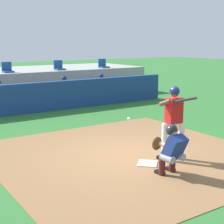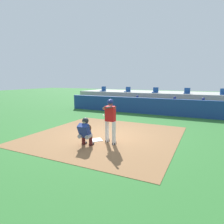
{
  "view_description": "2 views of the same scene",
  "coord_description": "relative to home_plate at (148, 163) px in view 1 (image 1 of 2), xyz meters",
  "views": [
    {
      "loc": [
        -5.06,
        -6.91,
        2.84
      ],
      "look_at": [
        0.0,
        0.7,
        1.0
      ],
      "focal_mm": 56.94,
      "sensor_mm": 36.0,
      "label": 1
    },
    {
      "loc": [
        4.08,
        -7.67,
        2.55
      ],
      "look_at": [
        0.0,
        0.7,
        1.0
      ],
      "focal_mm": 31.28,
      "sensor_mm": 36.0,
      "label": 2
    }
  ],
  "objects": [
    {
      "name": "catcher_crouched",
      "position": [
        -0.02,
        -0.78,
        0.59
      ],
      "size": [
        0.5,
        1.86,
        1.13
      ],
      "color": "gray",
      "rests_on": "ground"
    },
    {
      "name": "stadium_seat_4",
      "position": [
        5.2,
        10.18,
        1.51
      ],
      "size": [
        0.46,
        0.46,
        0.48
      ],
      "color": "#1E478C",
      "rests_on": "stands_platform"
    },
    {
      "name": "batter_at_plate",
      "position": [
        0.69,
        -0.09,
        1.01
      ],
      "size": [
        0.69,
        0.76,
        1.8
      ],
      "color": "silver",
      "rests_on": "ground"
    },
    {
      "name": "dugout_wall",
      "position": [
        0.0,
        7.3,
        0.58
      ],
      "size": [
        13.0,
        0.3,
        1.2
      ],
      "primitive_type": "cube",
      "color": "navy",
      "rests_on": "ground"
    },
    {
      "name": "dugout_player_0",
      "position": [
        -1.0,
        8.14,
        0.65
      ],
      "size": [
        0.49,
        0.7,
        1.3
      ],
      "color": "#939399",
      "rests_on": "ground"
    },
    {
      "name": "stadium_seat_3",
      "position": [
        2.6,
        10.18,
        1.51
      ],
      "size": [
        0.46,
        0.46,
        0.48
      ],
      "color": "#1E478C",
      "rests_on": "stands_platform"
    },
    {
      "name": "ground_plane",
      "position": [
        0.0,
        0.8,
        -0.02
      ],
      "size": [
        80.0,
        80.0,
        0.0
      ],
      "primitive_type": "plane",
      "color": "#2D6B2D"
    },
    {
      "name": "dugout_bench",
      "position": [
        0.0,
        8.3,
        0.2
      ],
      "size": [
        11.8,
        0.44,
        0.45
      ],
      "primitive_type": "cube",
      "color": "olive",
      "rests_on": "ground"
    },
    {
      "name": "stadium_seat_2",
      "position": [
        0.0,
        10.18,
        1.51
      ],
      "size": [
        0.46,
        0.46,
        0.48
      ],
      "color": "#1E478C",
      "rests_on": "stands_platform"
    },
    {
      "name": "dirt_infield",
      "position": [
        0.0,
        0.8,
        -0.02
      ],
      "size": [
        6.4,
        6.4,
        0.01
      ],
      "primitive_type": "cube",
      "color": "olive",
      "rests_on": "ground"
    },
    {
      "name": "dugout_player_2",
      "position": [
        3.88,
        8.14,
        0.65
      ],
      "size": [
        0.49,
        0.7,
        1.3
      ],
      "color": "#939399",
      "rests_on": "ground"
    },
    {
      "name": "home_plate",
      "position": [
        0.0,
        0.0,
        0.0
      ],
      "size": [
        0.62,
        0.62,
        0.02
      ],
      "primitive_type": "cube",
      "rotation": [
        0.0,
        0.0,
        0.79
      ],
      "color": "white",
      "rests_on": "dirt_infield"
    },
    {
      "name": "dugout_player_1",
      "position": [
        1.93,
        8.14,
        0.65
      ],
      "size": [
        0.49,
        0.7,
        1.3
      ],
      "color": "#939399",
      "rests_on": "ground"
    }
  ]
}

